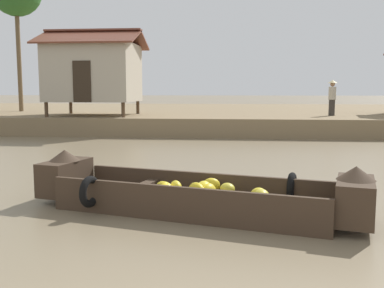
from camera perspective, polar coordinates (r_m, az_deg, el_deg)
name	(u,v)px	position (r m, az deg, el deg)	size (l,w,h in m)	color
ground_plane	(218,160)	(12.82, 3.36, -2.08)	(300.00, 300.00, 0.00)	#7A6B51
riverbank_strip	(227,115)	(28.35, 4.56, 3.72)	(160.00, 20.00, 0.82)	#7F6B4C
banana_boat	(194,194)	(7.34, 0.32, -6.49)	(5.66, 2.48, 0.93)	#3D2D21
stilt_house_mid_left	(94,71)	(21.57, -12.55, 9.15)	(4.60, 3.87, 4.01)	#4C3826
vendor_person	(332,96)	(21.71, 17.66, 5.94)	(0.44, 0.44, 1.66)	#332D28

